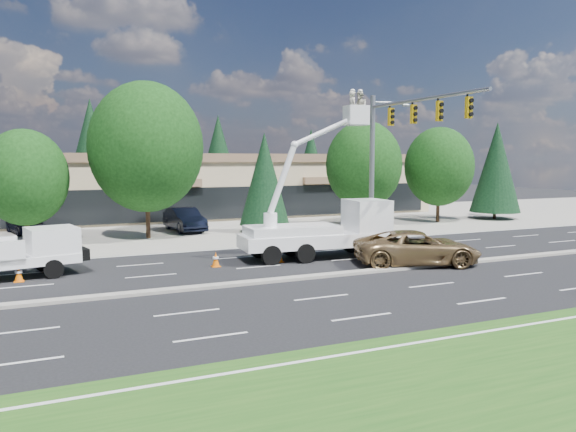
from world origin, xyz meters
name	(u,v)px	position (x,y,z in m)	size (l,w,h in m)	color
ground	(286,280)	(0.00, 0.00, 0.00)	(140.00, 140.00, 0.00)	black
concrete_apron	(177,227)	(0.00, 20.00, 0.01)	(140.00, 22.00, 0.01)	gray
grass_verge	(540,403)	(0.00, -13.00, 0.01)	(140.00, 10.00, 0.01)	#1C4D16
road_median	(286,279)	(0.00, 0.00, 0.06)	(120.00, 0.55, 0.12)	gray
strip_mall	(151,184)	(0.00, 29.97, 2.83)	(50.40, 15.40, 5.50)	tan
tree_front_c	(25,178)	(-10.00, 15.00, 3.98)	(4.91, 4.91, 6.81)	#332114
tree_front_d	(146,147)	(-3.00, 15.00, 5.80)	(7.14, 7.14, 9.91)	#332114
tree_front_e	(264,179)	(5.00, 15.00, 3.69)	(3.49, 3.49, 6.88)	#332114
tree_front_f	(364,165)	(13.00, 15.00, 4.62)	(5.69, 5.69, 7.90)	#332114
tree_front_g	(439,167)	(20.00, 15.00, 4.45)	(5.48, 5.48, 7.60)	#332114
tree_front_h	(496,167)	(26.00, 15.00, 4.36)	(4.13, 4.13, 8.13)	#332114
tree_back_b	(91,149)	(-4.00, 42.00, 6.11)	(5.77, 5.77, 11.38)	#332114
tree_back_c	(218,156)	(10.00, 42.00, 5.43)	(5.14, 5.14, 10.13)	#332114
tree_back_d	(311,162)	(22.00, 42.00, 4.71)	(4.45, 4.45, 8.78)	#332114
signal_mast	(392,142)	(10.03, 7.04, 6.06)	(2.76, 10.16, 9.00)	gray
utility_pickup	(20,258)	(-10.15, 5.10, 0.86)	(5.72, 3.04, 2.08)	white
bucket_truck	(329,222)	(4.22, 4.14, 1.86)	(7.87, 3.03, 8.61)	white
traffic_cone_a	(19,274)	(-10.21, 4.29, 0.34)	(0.40, 0.40, 0.70)	orange
traffic_cone_b	(216,259)	(-1.81, 4.12, 0.34)	(0.40, 0.40, 0.70)	orange
traffic_cone_c	(279,255)	(1.39, 3.96, 0.34)	(0.40, 0.40, 0.70)	orange
traffic_cone_d	(410,247)	(8.93, 3.57, 0.34)	(0.40, 0.40, 0.70)	orange
minivan	(417,248)	(7.11, 0.60, 0.83)	(2.75, 5.95, 1.65)	olive
parked_car_west	(25,222)	(-10.24, 20.97, 0.76)	(1.80, 4.46, 1.52)	black
parked_car_east	(185,219)	(0.00, 17.65, 0.83)	(1.75, 5.01, 1.65)	black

